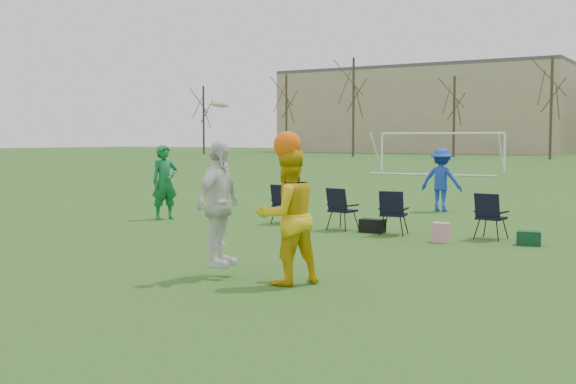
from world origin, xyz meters
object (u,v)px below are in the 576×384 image
Objects in this scene: fielder_green_near at (165,182)px; fielder_blue at (441,180)px; goal_left at (441,141)px; center_contest at (259,209)px.

fielder_blue is (5.40, 5.73, -0.05)m from fielder_green_near.
fielder_blue is at bearing -75.21° from goal_left.
goal_left reaches higher than fielder_green_near.
goal_left is at bearing 105.28° from center_contest.
center_contest is at bearing 92.90° from fielder_blue.
center_contest is 0.35× the size of goal_left.
fielder_green_near is at bearing 140.51° from center_contest.
fielder_green_near is 0.73× the size of center_contest.
center_contest is (6.65, -5.48, 0.10)m from fielder_green_near.
center_contest is at bearing -102.59° from fielder_green_near.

